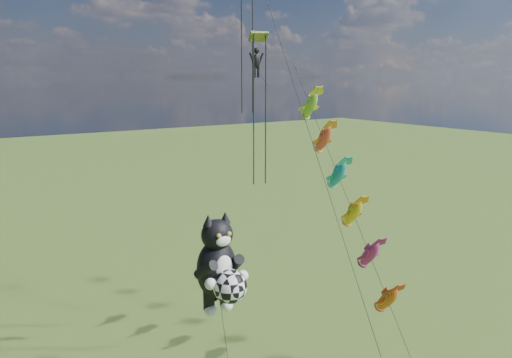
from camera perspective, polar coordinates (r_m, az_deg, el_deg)
cat_kite_rig at (r=25.66m, az=-4.13°, el=-9.97°), size 2.44×4.16×11.25m
fish_windsock_rig at (r=31.91m, az=10.21°, el=-1.74°), size 2.66×15.80×19.00m
parafoil_rig at (r=31.49m, az=0.29°, el=13.11°), size 2.56×17.49×26.66m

